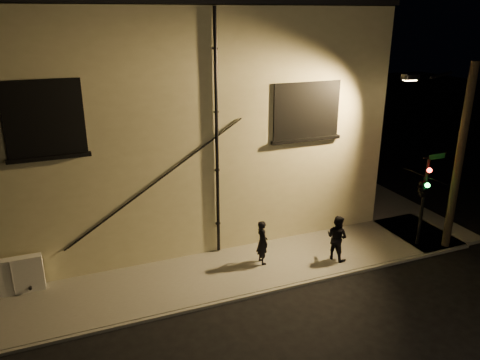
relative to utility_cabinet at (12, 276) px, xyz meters
name	(u,v)px	position (x,y,z in m)	size (l,w,h in m)	color
ground	(302,284)	(8.52, -2.70, -0.70)	(90.00, 90.00, 0.00)	black
sidewalk	(276,223)	(9.74, 1.69, -0.64)	(21.00, 16.00, 0.12)	slate
building	(145,106)	(5.52, 6.29, 3.70)	(16.20, 12.23, 8.80)	beige
utility_cabinet	(12,276)	(0.00, 0.00, 0.00)	(1.78, 0.30, 1.17)	silver
pedestrian_a	(262,242)	(7.82, -1.13, 0.20)	(0.57, 0.38, 1.57)	black
pedestrian_b	(337,237)	(10.34, -1.82, 0.22)	(0.79, 0.61, 1.62)	black
traffic_signal	(423,187)	(13.58, -2.13, 1.74)	(1.21, 2.02, 3.45)	black
streetlamp_pole	(456,154)	(14.57, -2.42, 2.93)	(2.02, 1.38, 6.78)	black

